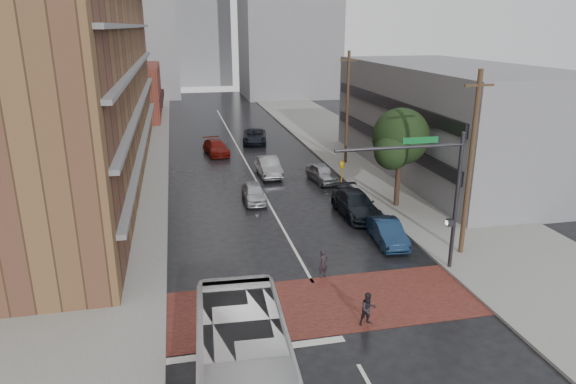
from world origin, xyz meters
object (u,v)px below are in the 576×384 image
suv_travel (255,136)px  car_parked_far (322,173)px  car_travel_a (254,193)px  car_parked_near (387,232)px  pedestrian_a (323,264)px  car_parked_mid (356,204)px  pedestrian_b (368,309)px  car_travel_c (216,147)px  car_travel_b (269,167)px

suv_travel → car_parked_far: suv_travel is taller
car_travel_a → car_parked_near: 11.04m
pedestrian_a → car_parked_mid: 9.30m
car_parked_far → pedestrian_a: bearing=-112.8°
pedestrian_a → pedestrian_b: 4.55m
suv_travel → car_parked_far: bearing=-69.5°
car_parked_mid → car_parked_far: 7.98m
suv_travel → car_parked_far: 15.66m
pedestrian_a → car_travel_a: bearing=77.0°
car_travel_c → car_parked_near: 25.12m
car_travel_a → car_parked_mid: (6.17, -4.19, 0.12)m
pedestrian_b → car_travel_c: 31.88m
car_parked_near → pedestrian_b: bearing=-113.4°
pedestrian_b → car_travel_b: bearing=85.4°
car_parked_mid → suv_travel: bearing=96.7°
car_travel_a → car_parked_near: bearing=-53.2°
suv_travel → car_travel_b: bearing=-84.7°
car_travel_c → suv_travel: (4.46, 4.26, 0.04)m
car_travel_a → car_parked_far: (6.17, 3.80, 0.04)m
car_travel_b → car_travel_c: bearing=112.5°
pedestrian_b → car_parked_near: (4.14, 7.81, -0.06)m
car_travel_b → suv_travel: (0.78, 12.76, -0.04)m
pedestrian_a → car_parked_mid: car_parked_mid is taller
car_travel_a → pedestrian_a: bearing=-81.2°
suv_travel → car_parked_near: bearing=-74.3°
car_travel_c → pedestrian_b: bearing=-92.0°
pedestrian_a → car_parked_near: 5.83m
car_parked_near → car_parked_mid: size_ratio=0.77×
car_travel_c → car_parked_far: 13.44m
car_travel_b → car_travel_c: car_travel_b is taller
car_travel_a → car_parked_mid: car_parked_mid is taller
car_travel_c → suv_travel: 6.17m
car_parked_far → car_travel_b: bearing=139.8°
car_travel_b → car_parked_far: bearing=-34.1°
car_parked_near → car_parked_far: 12.78m
pedestrian_a → car_travel_b: size_ratio=0.32×
suv_travel → car_parked_near: (3.41, -28.11, -0.05)m
suv_travel → car_parked_near: 28.32m
pedestrian_a → suv_travel: size_ratio=0.29×
car_parked_near → car_travel_c: bearing=112.8°
pedestrian_b → car_parked_far: bearing=74.5°
car_parked_far → suv_travel: bearing=94.7°
car_travel_b → car_travel_a: bearing=-110.2°
car_travel_c → car_parked_far: size_ratio=1.17×
car_travel_a → car_parked_far: bearing=32.9°
pedestrian_b → car_travel_b: (-0.05, 23.16, 0.04)m
car_travel_b → car_parked_far: size_ratio=1.15×
car_parked_near → car_parked_mid: 4.80m
pedestrian_b → car_parked_far: pedestrian_b is taller
car_parked_near → car_parked_far: size_ratio=1.01×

